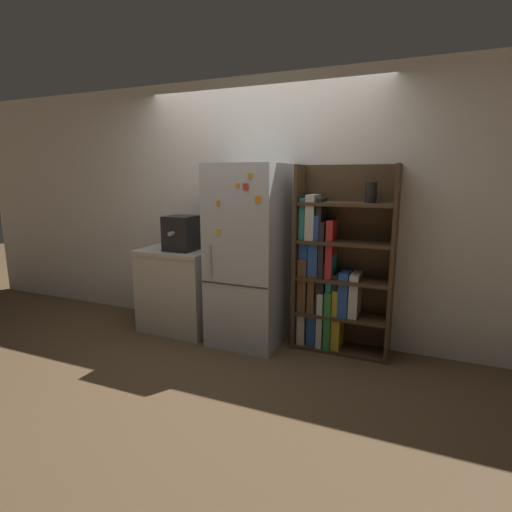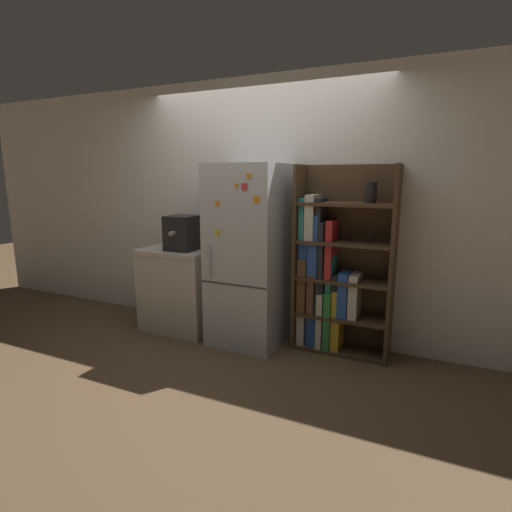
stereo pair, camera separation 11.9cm
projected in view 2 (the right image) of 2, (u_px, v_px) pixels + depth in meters
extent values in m
plane|color=brown|center=(243.00, 345.00, 3.93)|extent=(16.00, 16.00, 0.00)
cube|color=white|center=(263.00, 209.00, 4.10)|extent=(8.00, 0.05, 2.60)
cube|color=silver|center=(248.00, 256.00, 3.88)|extent=(0.68, 0.64, 1.75)
cube|color=#333333|center=(233.00, 285.00, 3.63)|extent=(0.66, 0.01, 0.01)
cube|color=#B2B2B7|center=(209.00, 261.00, 3.68)|extent=(0.02, 0.02, 0.30)
cube|color=orange|center=(256.00, 199.00, 3.38)|extent=(0.05, 0.01, 0.05)
cube|color=orange|center=(236.00, 185.00, 3.44)|extent=(0.03, 0.01, 0.03)
cube|color=orange|center=(217.00, 203.00, 3.55)|extent=(0.04, 0.02, 0.04)
cube|color=red|center=(244.00, 187.00, 3.41)|extent=(0.06, 0.02, 0.06)
cube|color=orange|center=(249.00, 176.00, 3.37)|extent=(0.04, 0.01, 0.04)
cube|color=yellow|center=(217.00, 232.00, 3.60)|extent=(0.05, 0.01, 0.05)
cube|color=#4C3823|center=(299.00, 258.00, 3.82)|extent=(0.03, 0.34, 1.74)
cube|color=#4C3823|center=(393.00, 266.00, 3.46)|extent=(0.03, 0.34, 1.74)
cube|color=#4C3823|center=(347.00, 258.00, 3.78)|extent=(0.89, 0.03, 1.74)
cube|color=#4C3823|center=(340.00, 349.00, 3.81)|extent=(0.83, 0.31, 0.03)
cube|color=#4C3823|center=(341.00, 316.00, 3.74)|extent=(0.83, 0.31, 0.03)
cube|color=#4C3823|center=(343.00, 280.00, 3.67)|extent=(0.83, 0.31, 0.03)
cube|color=#4C3823|center=(345.00, 243.00, 3.61)|extent=(0.83, 0.31, 0.03)
cube|color=#4C3823|center=(346.00, 204.00, 3.54)|extent=(0.83, 0.31, 0.03)
cube|color=silver|center=(304.00, 320.00, 3.91)|extent=(0.08, 0.24, 0.45)
cube|color=#2D59B2|center=(314.00, 320.00, 3.88)|extent=(0.09, 0.23, 0.46)
cube|color=silver|center=(322.00, 318.00, 3.82)|extent=(0.05, 0.27, 0.53)
cube|color=#338C3F|center=(330.00, 318.00, 3.79)|extent=(0.06, 0.29, 0.56)
cube|color=gold|center=(338.00, 319.00, 3.75)|extent=(0.08, 0.24, 0.58)
cube|color=brown|center=(305.00, 284.00, 3.83)|extent=(0.08, 0.25, 0.51)
cube|color=brown|center=(314.00, 292.00, 3.81)|extent=(0.06, 0.25, 0.37)
cube|color=#262628|center=(322.00, 287.00, 3.77)|extent=(0.08, 0.25, 0.49)
cube|color=teal|center=(331.00, 285.00, 3.73)|extent=(0.05, 0.22, 0.55)
cube|color=#262628|center=(336.00, 294.00, 3.72)|extent=(0.05, 0.24, 0.39)
cube|color=#2D59B2|center=(345.00, 294.00, 3.69)|extent=(0.09, 0.27, 0.41)
cube|color=silver|center=(355.00, 295.00, 3.66)|extent=(0.08, 0.28, 0.40)
cube|color=#2D59B2|center=(306.00, 248.00, 3.77)|extent=(0.09, 0.22, 0.52)
cube|color=#2D59B2|center=(317.00, 245.00, 3.73)|extent=(0.09, 0.28, 0.58)
cube|color=#262628|center=(324.00, 249.00, 3.69)|extent=(0.04, 0.28, 0.52)
cube|color=red|center=(331.00, 249.00, 3.66)|extent=(0.06, 0.24, 0.54)
cube|color=teal|center=(305.00, 218.00, 3.72)|extent=(0.05, 0.24, 0.38)
cube|color=silver|center=(313.00, 217.00, 3.68)|extent=(0.08, 0.28, 0.41)
cube|color=#262628|center=(321.00, 219.00, 3.65)|extent=(0.05, 0.25, 0.38)
cylinder|color=black|center=(371.00, 193.00, 3.43)|extent=(0.10, 0.10, 0.18)
cube|color=beige|center=(182.00, 290.00, 4.32)|extent=(0.76, 0.60, 0.84)
cube|color=beige|center=(180.00, 250.00, 4.23)|extent=(0.78, 0.62, 0.04)
cube|color=black|center=(183.00, 233.00, 4.11)|extent=(0.30, 0.30, 0.35)
cylinder|color=#A5A39E|center=(172.00, 233.00, 3.95)|extent=(0.04, 0.06, 0.04)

